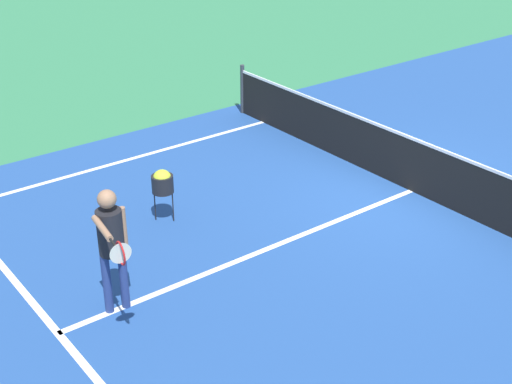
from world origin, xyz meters
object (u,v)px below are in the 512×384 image
at_px(player_near, 111,238).
at_px(tennis_ball_mid_court, 113,229).
at_px(ball_hopper, 162,182).
at_px(net, 414,165).

bearing_deg(player_near, tennis_ball_mid_court, 154.69).
height_order(ball_hopper, tennis_ball_mid_court, ball_hopper).
height_order(net, player_near, player_near).
xyz_separation_m(ball_hopper, tennis_ball_mid_court, (-0.19, -0.81, -0.64)).
relative_size(net, player_near, 5.74).
xyz_separation_m(player_near, ball_hopper, (-1.69, 1.70, -0.39)).
bearing_deg(tennis_ball_mid_court, ball_hopper, 77.10).
distance_m(net, tennis_ball_mid_court, 5.07).
distance_m(ball_hopper, tennis_ball_mid_court, 1.05).
bearing_deg(tennis_ball_mid_court, player_near, -25.31).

